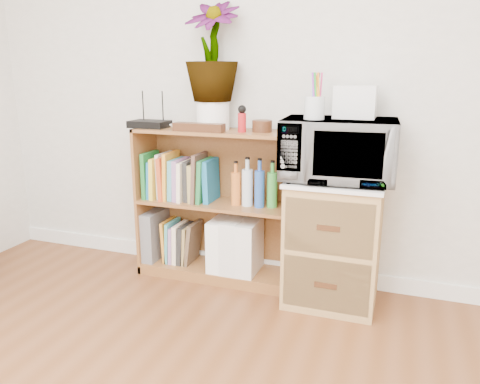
% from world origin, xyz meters
% --- Properties ---
extents(skirting_board, '(4.00, 0.02, 0.10)m').
position_xyz_m(skirting_board, '(0.00, 2.24, 0.05)').
color(skirting_board, white).
rests_on(skirting_board, ground).
extents(bookshelf, '(1.00, 0.30, 0.95)m').
position_xyz_m(bookshelf, '(-0.35, 2.10, 0.47)').
color(bookshelf, brown).
rests_on(bookshelf, ground).
extents(wicker_unit, '(0.50, 0.45, 0.70)m').
position_xyz_m(wicker_unit, '(0.40, 2.02, 0.35)').
color(wicker_unit, '#9E7542').
rests_on(wicker_unit, ground).
extents(microwave, '(0.62, 0.44, 0.33)m').
position_xyz_m(microwave, '(0.40, 2.02, 0.88)').
color(microwave, silver).
rests_on(microwave, wicker_unit).
extents(pen_cup, '(0.11, 0.11, 0.12)m').
position_xyz_m(pen_cup, '(0.27, 1.95, 1.11)').
color(pen_cup, silver).
rests_on(pen_cup, microwave).
extents(small_appliance, '(0.22, 0.18, 0.17)m').
position_xyz_m(small_appliance, '(0.47, 2.09, 1.14)').
color(small_appliance, silver).
rests_on(small_appliance, microwave).
extents(router, '(0.24, 0.16, 0.04)m').
position_xyz_m(router, '(-0.78, 2.08, 0.97)').
color(router, black).
rests_on(router, bookshelf).
extents(white_bowl, '(0.13, 0.13, 0.03)m').
position_xyz_m(white_bowl, '(-0.56, 2.07, 0.97)').
color(white_bowl, white).
rests_on(white_bowl, bookshelf).
extents(plant_pot, '(0.20, 0.20, 0.17)m').
position_xyz_m(plant_pot, '(-0.37, 2.12, 1.03)').
color(plant_pot, white).
rests_on(plant_pot, bookshelf).
extents(potted_plant, '(0.32, 0.32, 0.57)m').
position_xyz_m(potted_plant, '(-0.37, 2.12, 1.40)').
color(potted_plant, '#317B34').
rests_on(potted_plant, plant_pot).
extents(trinket_box, '(0.31, 0.08, 0.05)m').
position_xyz_m(trinket_box, '(-0.41, 2.00, 0.97)').
color(trinket_box, '#331A0E').
rests_on(trinket_box, bookshelf).
extents(kokeshi_doll, '(0.05, 0.05, 0.11)m').
position_xyz_m(kokeshi_doll, '(-0.16, 2.06, 1.00)').
color(kokeshi_doll, '#AD151A').
rests_on(kokeshi_doll, bookshelf).
extents(wooden_bowl, '(0.12, 0.12, 0.07)m').
position_xyz_m(wooden_bowl, '(-0.06, 2.11, 0.98)').
color(wooden_bowl, '#371E0F').
rests_on(wooden_bowl, bookshelf).
extents(paint_jars, '(0.10, 0.04, 0.05)m').
position_xyz_m(paint_jars, '(0.14, 2.01, 0.97)').
color(paint_jars, pink).
rests_on(paint_jars, bookshelf).
extents(file_box, '(0.10, 0.26, 0.33)m').
position_xyz_m(file_box, '(-0.80, 2.10, 0.23)').
color(file_box, slate).
rests_on(file_box, bookshelf).
extents(magazine_holder_left, '(0.10, 0.26, 0.33)m').
position_xyz_m(magazine_holder_left, '(-0.31, 2.09, 0.23)').
color(magazine_holder_left, white).
rests_on(magazine_holder_left, bookshelf).
extents(magazine_holder_mid, '(0.11, 0.27, 0.34)m').
position_xyz_m(magazine_holder_mid, '(-0.23, 2.09, 0.24)').
color(magazine_holder_mid, silver).
rests_on(magazine_holder_mid, bookshelf).
extents(magazine_holder_right, '(0.10, 0.26, 0.33)m').
position_xyz_m(magazine_holder_right, '(-0.12, 2.09, 0.24)').
color(magazine_holder_right, white).
rests_on(magazine_holder_right, bookshelf).
extents(cookbooks, '(0.44, 0.20, 0.31)m').
position_xyz_m(cookbooks, '(-0.59, 2.10, 0.63)').
color(cookbooks, '#1E712D').
rests_on(cookbooks, bookshelf).
extents(liquor_bottles, '(0.28, 0.07, 0.29)m').
position_xyz_m(liquor_bottles, '(-0.10, 2.10, 0.64)').
color(liquor_bottles, orange).
rests_on(liquor_bottles, bookshelf).
extents(lower_books, '(0.22, 0.19, 0.28)m').
position_xyz_m(lower_books, '(-0.60, 2.10, 0.20)').
color(lower_books, orange).
rests_on(lower_books, bookshelf).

